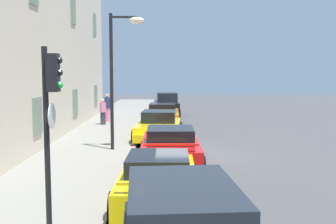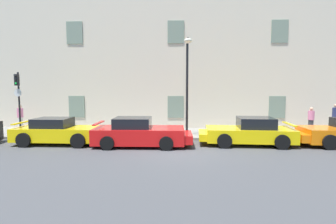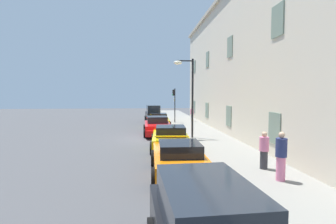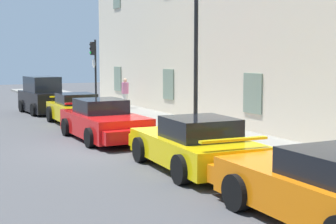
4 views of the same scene
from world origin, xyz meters
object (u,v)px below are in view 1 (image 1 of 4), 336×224
Objects in this scene: sportscar_red_lead at (159,179)px; pedestrian_strolling at (107,108)px; sportscar_yellow_flank at (170,148)px; traffic_light at (50,114)px; sportscar_tail_end at (162,117)px; sportscar_white_middle at (158,128)px; street_lamp at (122,56)px; pedestrian_admiring at (103,112)px; hatchback_parked at (167,105)px.

sportscar_red_lead is 16.33m from pedestrian_strolling.
sportscar_yellow_flank is 8.14m from traffic_light.
pedestrian_strolling reaches higher than sportscar_tail_end.
sportscar_white_middle reaches higher than sportscar_red_lead.
pedestrian_admiring is (7.91, 2.00, -3.06)m from street_lamp.
sportscar_white_middle is at bearing -25.58° from street_lamp.
sportscar_red_lead is 1.00× the size of sportscar_white_middle.
traffic_light is (-23.82, 2.07, 1.85)m from hatchback_parked.
sportscar_yellow_flank is at bearing -15.91° from traffic_light.
pedestrian_strolling is at bearing 18.35° from sportscar_yellow_flank.
sportscar_white_middle is 1.19× the size of hatchback_parked.
sportscar_yellow_flank is 10.95m from pedestrian_admiring.
pedestrian_strolling is at bearing 5.09° from traffic_light.
hatchback_parked reaches higher than pedestrian_admiring.
sportscar_red_lead is at bearing -179.84° from sportscar_tail_end.
pedestrian_strolling is (19.27, 1.72, -1.62)m from traffic_light.
hatchback_parked reaches higher than sportscar_yellow_flank.
pedestrian_admiring is at bearing 89.21° from sportscar_tail_end.
traffic_light reaches higher than pedestrian_strolling.
sportscar_white_middle is 1.31× the size of traffic_light.
sportscar_tail_end is at bearing 177.31° from hatchback_parked.
sportscar_yellow_flank reaches higher than sportscar_tail_end.
pedestrian_admiring reaches higher than sportscar_yellow_flank.
pedestrian_strolling is at bearing 12.55° from sportscar_red_lead.
street_lamp is at bearing 154.42° from sportscar_white_middle.
pedestrian_strolling reaches higher than pedestrian_admiring.
sportscar_yellow_flank is 1.33× the size of traffic_light.
street_lamp is at bearing 13.81° from sportscar_red_lead.
sportscar_white_middle is 7.24m from pedestrian_strolling.
pedestrian_admiring is 1.48m from pedestrian_strolling.
pedestrian_admiring is at bearing 14.02° from sportscar_red_lead.
sportscar_tail_end is 2.77× the size of pedestrian_strolling.
pedestrian_strolling reaches higher than hatchback_parked.
street_lamp reaches higher than sportscar_red_lead.
pedestrian_admiring is at bearing 5.72° from traffic_light.
sportscar_tail_end is at bearing -90.79° from pedestrian_admiring.
sportscar_white_middle is at bearing 5.49° from sportscar_yellow_flank.
sportscar_yellow_flank is 3.14× the size of pedestrian_admiring.
sportscar_red_lead is 0.99× the size of sportscar_tail_end.
hatchback_parked is (6.07, -0.29, 0.18)m from sportscar_tail_end.
sportscar_red_lead is 1.19× the size of hatchback_parked.
street_lamp reaches higher than hatchback_parked.
sportscar_tail_end is 17.95m from traffic_light.
sportscar_white_middle is 0.99× the size of sportscar_tail_end.
pedestrian_strolling is (1.47, -0.06, 0.11)m from pedestrian_admiring.
pedestrian_admiring reaches higher than sportscar_tail_end.
pedestrian_strolling is (15.93, 3.55, 0.42)m from sportscar_red_lead.
sportscar_tail_end is 8.69m from street_lamp.
sportscar_red_lead is 4.26m from sportscar_yellow_flank.
sportscar_red_lead is 3.10× the size of pedestrian_admiring.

